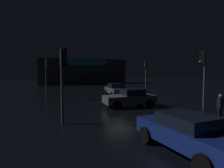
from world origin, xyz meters
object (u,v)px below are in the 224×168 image
at_px(traffic_signal_main, 146,70).
at_px(traffic_signal_cross_left, 63,70).
at_px(car_near, 116,89).
at_px(traffic_signal_cross_right, 203,67).
at_px(traffic_signal_opposite, 47,70).
at_px(car_crossing, 188,133).
at_px(pedestrian, 220,106).
at_px(car_far, 130,98).
at_px(store_building, 82,72).

height_order(traffic_signal_main, traffic_signal_cross_left, traffic_signal_main).
bearing_deg(car_near, traffic_signal_cross_right, -73.24).
relative_size(traffic_signal_opposite, car_crossing, 1.00).
xyz_separation_m(traffic_signal_main, pedestrian, (-3.29, -14.21, -2.29)).
bearing_deg(car_near, traffic_signal_cross_left, -124.37).
relative_size(traffic_signal_cross_right, car_far, 1.06).
bearing_deg(traffic_signal_cross_left, store_building, 76.95).
bearing_deg(traffic_signal_cross_left, traffic_signal_cross_right, 2.75).
bearing_deg(car_far, traffic_signal_opposite, 131.64).
bearing_deg(car_far, car_near, 77.21).
height_order(traffic_signal_main, pedestrian, traffic_signal_main).
height_order(traffic_signal_cross_left, car_crossing, traffic_signal_cross_left).
bearing_deg(traffic_signal_main, car_crossing, -115.77).
distance_m(traffic_signal_opposite, car_crossing, 16.85).
bearing_deg(traffic_signal_cross_right, car_near, 106.76).
bearing_deg(car_far, traffic_signal_cross_left, -149.64).
relative_size(store_building, car_crossing, 4.73).
distance_m(traffic_signal_opposite, car_near, 8.42).
height_order(traffic_signal_opposite, car_far, traffic_signal_opposite).
bearing_deg(traffic_signal_main, store_building, 98.25).
relative_size(traffic_signal_cross_left, car_crossing, 0.98).
bearing_deg(pedestrian, car_far, 115.37).
bearing_deg(car_crossing, car_near, 77.22).
relative_size(traffic_signal_cross_left, traffic_signal_cross_right, 0.93).
distance_m(traffic_signal_cross_right, pedestrian, 4.47).
bearing_deg(car_far, store_building, 85.45).
distance_m(store_building, traffic_signal_opposite, 27.16).
height_order(traffic_signal_main, car_near, traffic_signal_main).
bearing_deg(traffic_signal_cross_right, car_crossing, -138.57).
relative_size(traffic_signal_main, car_near, 1.09).
height_order(traffic_signal_opposite, pedestrian, traffic_signal_opposite).
height_order(store_building, car_near, store_building).
relative_size(traffic_signal_opposite, traffic_signal_cross_right, 0.95).
height_order(traffic_signal_cross_right, car_near, traffic_signal_cross_right).
xyz_separation_m(traffic_signal_cross_left, car_crossing, (3.74, -5.58, -2.28)).
height_order(car_near, pedestrian, pedestrian).
xyz_separation_m(traffic_signal_main, car_near, (-4.47, -0.50, -2.46)).
bearing_deg(traffic_signal_cross_left, car_near, 55.63).
height_order(car_near, car_far, car_far).
height_order(traffic_signal_opposite, traffic_signal_cross_left, traffic_signal_opposite).
xyz_separation_m(traffic_signal_main, car_far, (-6.19, -8.08, -2.47)).
distance_m(traffic_signal_cross_right, car_near, 11.21).
height_order(store_building, pedestrian, store_building).
bearing_deg(pedestrian, store_building, 90.44).
distance_m(car_near, car_crossing, 16.96).
xyz_separation_m(traffic_signal_cross_right, car_far, (-4.87, 2.87, -2.54)).
relative_size(store_building, traffic_signal_opposite, 4.74).
xyz_separation_m(store_building, traffic_signal_opposite, (-8.96, -25.64, 0.16)).
distance_m(store_building, car_near, 25.32).
relative_size(store_building, traffic_signal_cross_left, 4.85).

